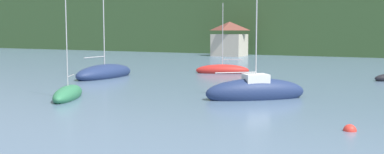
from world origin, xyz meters
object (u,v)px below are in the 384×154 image
sailboat_far_1 (222,70)px  sailboat_far_9 (105,73)px  shore_building_west (229,39)px  sailboat_mid_5 (68,94)px  mooring_buoy_mid (350,131)px  sailboat_mid_3 (256,92)px

sailboat_far_1 → sailboat_far_9: sailboat_far_9 is taller
shore_building_west → sailboat_mid_5: (10.95, -50.48, -2.58)m
sailboat_mid_5 → sailboat_far_1: bearing=146.8°
shore_building_west → mooring_buoy_mid: shore_building_west is taller
sailboat_far_1 → sailboat_far_9: (-7.79, -9.14, 0.10)m
sailboat_far_1 → sailboat_mid_3: 17.81m
shore_building_west → sailboat_mid_5: sailboat_mid_5 is taller
sailboat_far_9 → mooring_buoy_mid: (24.06, -13.12, -0.39)m
sailboat_mid_3 → sailboat_mid_5: size_ratio=1.05×
sailboat_far_1 → sailboat_mid_5: 20.81m
shore_building_west → sailboat_mid_5: size_ratio=0.76×
shore_building_west → sailboat_mid_3: (21.60, -44.91, -2.39)m
shore_building_west → sailboat_mid_3: bearing=-64.3°
sailboat_mid_5 → mooring_buoy_mid: sailboat_mid_5 is taller
sailboat_far_1 → mooring_buoy_mid: 27.57m
shore_building_west → mooring_buoy_mid: size_ratio=10.03×
sailboat_mid_3 → mooring_buoy_mid: size_ratio=13.93×
sailboat_mid_5 → sailboat_far_9: bearing=179.5°
shore_building_west → sailboat_far_9: size_ratio=0.55×
sailboat_mid_3 → sailboat_far_9: 18.11m
shore_building_west → sailboat_mid_3: size_ratio=0.72×
sailboat_mid_3 → sailboat_far_9: size_ratio=0.76×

